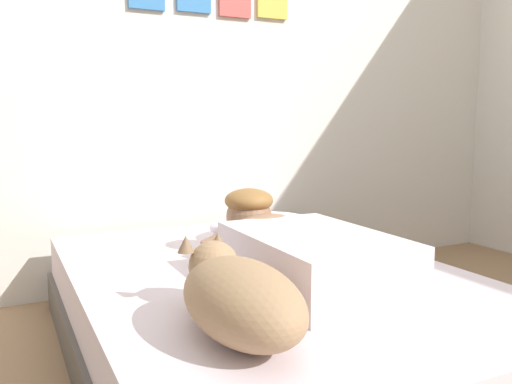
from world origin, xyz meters
name	(u,v)px	position (x,y,z in m)	size (l,w,h in m)	color
ground_plane	(364,383)	(0.00, 0.00, 0.00)	(12.04, 12.04, 0.00)	#8C6B4C
back_wall	(210,55)	(0.00, 1.42, 1.25)	(4.02, 0.12, 2.50)	silver
bed	(266,317)	(-0.22, 0.30, 0.17)	(1.36, 1.93, 0.35)	#4C4742
pillow	(262,224)	(0.03, 0.84, 0.40)	(0.52, 0.32, 0.11)	silver
person_lying	(293,246)	(-0.17, 0.21, 0.45)	(0.43, 0.92, 0.27)	silver
dog	(238,295)	(-0.56, -0.18, 0.45)	(0.26, 0.57, 0.21)	#9E7A56
coffee_cup	(279,237)	(0.01, 0.62, 0.38)	(0.12, 0.09, 0.07)	#D84C47
cell_phone	(368,299)	(-0.09, -0.12, 0.35)	(0.07, 0.14, 0.01)	black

